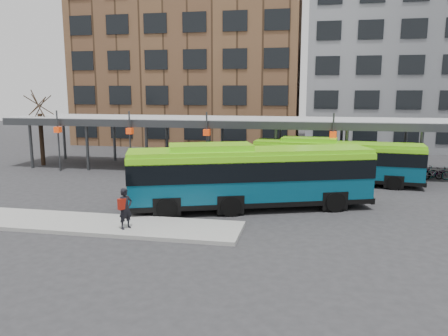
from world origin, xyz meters
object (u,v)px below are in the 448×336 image
(tree, at_px, (41,137))
(bus_rear, at_px, (335,160))
(pedestrian, at_px, (125,208))
(bus_front, at_px, (249,175))

(tree, distance_m, bus_rear, 24.37)
(tree, bearing_deg, pedestrian, -47.41)
(bus_front, relative_size, pedestrian, 7.07)
(bus_front, xyz_separation_m, bus_rear, (4.92, 7.77, -0.24))
(bus_rear, height_order, pedestrian, bus_rear)
(bus_rear, xyz_separation_m, pedestrian, (-9.86, -12.82, -0.49))
(tree, distance_m, pedestrian, 21.22)
(bus_front, bearing_deg, pedestrian, -153.87)
(tree, xyz_separation_m, pedestrian, (14.34, -15.59, -1.31))
(tree, xyz_separation_m, bus_front, (19.28, -10.54, -0.57))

